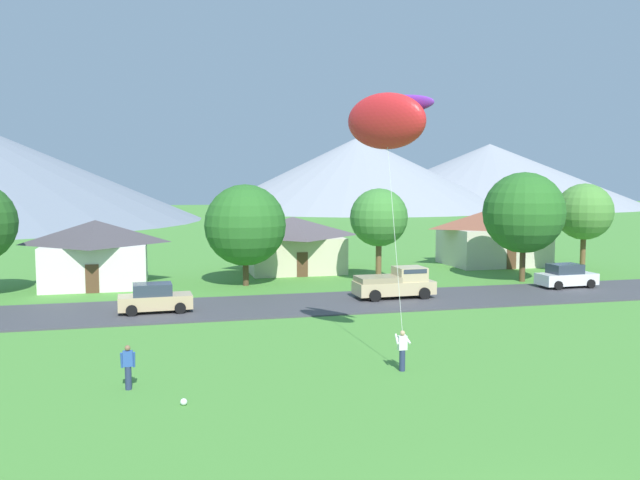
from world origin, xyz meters
TOP-DOWN VIEW (x-y plane):
  - road_strip at (0.00, 28.36)m, footprint 160.00×7.47m
  - mountain_far_west_ridge at (43.95, 157.91)m, footprint 79.93×79.93m
  - mountain_east_ridge at (87.99, 168.67)m, footprint 89.55×89.55m
  - house_leftmost at (21.59, 43.50)m, footprint 9.21×7.05m
  - house_left_center at (2.85, 43.88)m, footprint 8.32×8.29m
  - house_right_center at (-12.82, 39.43)m, footprint 7.75×7.41m
  - tree_near_left at (-2.12, 36.82)m, footprint 5.98×5.98m
  - tree_center at (18.75, 33.71)m, footprint 6.17×6.17m
  - tree_right_of_center at (26.11, 36.63)m, footprint 4.69×4.69m
  - tree_near_right at (7.86, 35.84)m, footprint 4.38×4.38m
  - parked_car_white_west_end at (20.10, 30.07)m, footprint 4.27×2.22m
  - parked_car_tan_mid_west at (-8.63, 27.90)m, footprint 4.28×2.23m
  - pickup_truck_sand_west_side at (6.72, 28.99)m, footprint 5.26×2.45m
  - kite_flyer_with_kite at (0.91, 14.72)m, footprint 3.59×4.17m
  - watcher_person at (-9.53, 13.57)m, footprint 0.56×0.24m
  - soccer_ball at (-7.61, 11.32)m, footprint 0.24×0.24m

SIDE VIEW (x-z plane):
  - road_strip at x=0.00m, z-range 0.00..0.08m
  - soccer_ball at x=-7.61m, z-range 0.00..0.24m
  - parked_car_white_west_end at x=20.10m, z-range 0.03..1.71m
  - parked_car_tan_mid_west at x=-8.63m, z-range 0.03..1.71m
  - watcher_person at x=-9.53m, z-range 0.04..1.71m
  - pickup_truck_sand_west_side at x=6.72m, z-range 0.06..2.06m
  - house_left_center at x=2.85m, z-range 0.08..4.72m
  - house_right_center at x=-12.82m, z-range 0.09..4.93m
  - house_leftmost at x=21.59m, z-range 0.09..5.31m
  - tree_near_left at x=-2.12m, z-range 0.74..8.21m
  - tree_near_right at x=7.86m, z-range 1.36..8.50m
  - tree_right_of_center at x=26.11m, z-range 1.38..8.87m
  - tree_center at x=18.75m, z-range 1.09..9.47m
  - mountain_east_ridge at x=87.99m, z-range 0.00..18.49m
  - mountain_far_west_ridge at x=43.95m, z-range 0.00..19.25m
  - kite_flyer_with_kite at x=0.91m, z-range 4.43..15.87m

